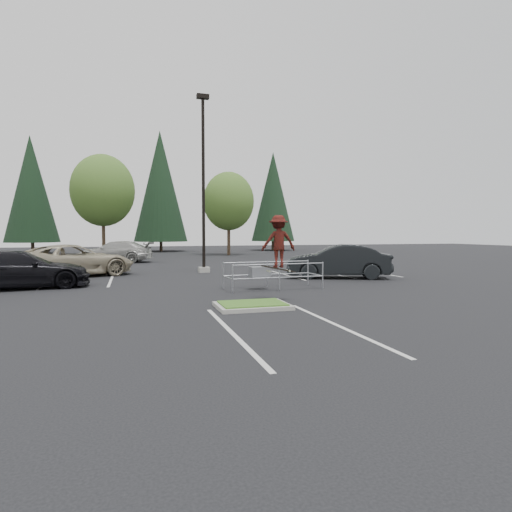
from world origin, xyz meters
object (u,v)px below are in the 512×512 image
object	(u,v)px
decid_b	(103,193)
car_r_charc	(338,261)
decid_c	(228,203)
conif_c	(273,197)
car_l_black	(18,270)
light_pole	(203,193)
skateboarder	(279,242)
conif_b	(160,186)
car_far_silver	(116,252)
cart_corral	(263,272)
car_l_tan	(72,261)
conif_a	(31,189)

from	to	relation	value
decid_b	car_r_charc	world-z (taller)	decid_b
decid_c	conif_c	distance (m)	12.65
decid_c	car_l_black	size ratio (longest dim) A/B	1.56
decid_b	conif_c	bearing A→B (deg)	24.14
light_pole	skateboarder	bearing A→B (deg)	-86.36
conif_b	conif_c	bearing A→B (deg)	-4.09
light_pole	car_r_charc	xyz separation A→B (m)	(6.00, -5.00, -3.71)
skateboarder	car_far_silver	xyz separation A→B (m)	(-5.84, 21.00, -1.18)
conif_b	skateboarder	xyz separation A→B (m)	(1.20, -39.50, -5.85)
decid_b	decid_c	bearing A→B (deg)	-3.34
cart_corral	car_r_charc	size ratio (longest dim) A/B	0.77
light_pole	car_l_tan	bearing A→B (deg)	-175.91
skateboarder	car_r_charc	distance (m)	8.09
cart_corral	car_l_tan	xyz separation A→B (m)	(-8.08, 7.52, 0.15)
light_pole	conif_b	bearing A→B (deg)	91.01
cart_corral	car_l_black	distance (m)	10.05
light_pole	skateboarder	world-z (taller)	light_pole
skateboarder	car_r_charc	size ratio (longest dim) A/B	0.38
conif_b	car_r_charc	distance (m)	34.84
light_pole	decid_c	world-z (taller)	light_pole
decid_c	car_far_silver	world-z (taller)	decid_c
light_pole	cart_corral	distance (m)	8.97
conif_c	car_r_charc	size ratio (longest dim) A/B	2.43
conif_b	car_far_silver	bearing A→B (deg)	-104.08
car_l_tan	cart_corral	bearing A→B (deg)	-155.63
car_r_charc	car_far_silver	distance (m)	18.68
light_pole	conif_c	distance (m)	30.72
cart_corral	skateboarder	size ratio (longest dim) A/B	2.04
conif_b	car_far_silver	xyz separation A→B (m)	(-4.64, -18.50, -7.03)
conif_c	conif_a	bearing A→B (deg)	178.98
conif_b	skateboarder	world-z (taller)	conif_b
conif_c	skateboarder	size ratio (longest dim) A/B	6.43
conif_a	conif_c	bearing A→B (deg)	-1.02
car_l_black	car_r_charc	distance (m)	14.50
decid_c	car_r_charc	distance (m)	23.26
light_pole	conif_b	xyz separation A→B (m)	(-0.50, 28.50, 3.29)
conif_b	conif_c	world-z (taller)	conif_b
conif_b	car_r_charc	xyz separation A→B (m)	(6.50, -33.50, -7.00)
cart_corral	skateboarder	xyz separation A→B (m)	(-0.38, -2.98, 1.30)
decid_b	car_l_black	xyz separation A→B (m)	(-1.99, -23.53, -5.26)
conif_b	skateboarder	size ratio (longest dim) A/B	7.46
car_far_silver	car_l_black	bearing A→B (deg)	3.57
decid_c	skateboarder	distance (m)	29.41
decid_c	car_r_charc	size ratio (longest dim) A/B	1.63
car_l_tan	car_r_charc	xyz separation A→B (m)	(13.00, -4.50, 0.01)
light_pole	car_far_silver	bearing A→B (deg)	117.21
cart_corral	car_far_silver	world-z (taller)	car_far_silver
conif_a	car_l_tan	xyz separation A→B (m)	(7.50, -28.50, -6.26)
decid_b	conif_b	xyz separation A→B (m)	(6.01, 9.97, 1.81)
decid_c	conif_b	size ratio (longest dim) A/B	0.58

